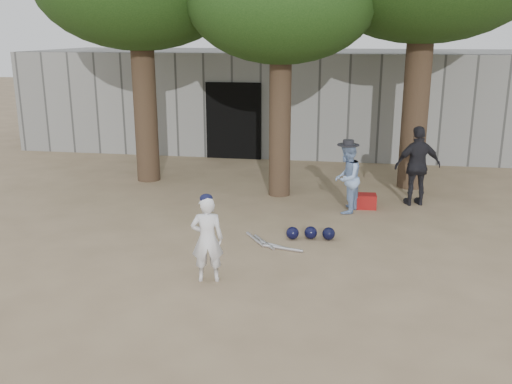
% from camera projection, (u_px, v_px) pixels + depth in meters
% --- Properties ---
extents(ground, '(70.00, 70.00, 0.00)m').
position_uv_depth(ground, '(209.00, 264.00, 9.13)').
color(ground, '#937C5E').
rests_on(ground, ground).
extents(boy_player, '(0.53, 0.40, 1.31)m').
position_uv_depth(boy_player, '(207.00, 239.00, 8.36)').
color(boy_player, white).
rests_on(boy_player, ground).
extents(spectator_blue, '(0.69, 0.81, 1.44)m').
position_uv_depth(spectator_blue, '(347.00, 178.00, 11.56)').
color(spectator_blue, '#8AA8D6').
rests_on(spectator_blue, ground).
extents(spectator_dark, '(1.07, 0.67, 1.70)m').
position_uv_depth(spectator_dark, '(418.00, 166.00, 12.04)').
color(spectator_dark, black).
rests_on(spectator_dark, ground).
extents(red_bag, '(0.44, 0.34, 0.30)m').
position_uv_depth(red_bag, '(366.00, 201.00, 11.98)').
color(red_bag, maroon).
rests_on(red_bag, ground).
extents(back_building, '(16.00, 5.24, 3.00)m').
position_uv_depth(back_building, '(285.00, 98.00, 18.53)').
color(back_building, gray).
rests_on(back_building, ground).
extents(helmet_row, '(0.87, 0.31, 0.23)m').
position_uv_depth(helmet_row, '(311.00, 233.00, 10.19)').
color(helmet_row, black).
rests_on(helmet_row, ground).
extents(bat_pile, '(1.12, 0.78, 0.06)m').
position_uv_depth(bat_pile, '(269.00, 244.00, 9.92)').
color(bat_pile, silver).
rests_on(bat_pile, ground).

